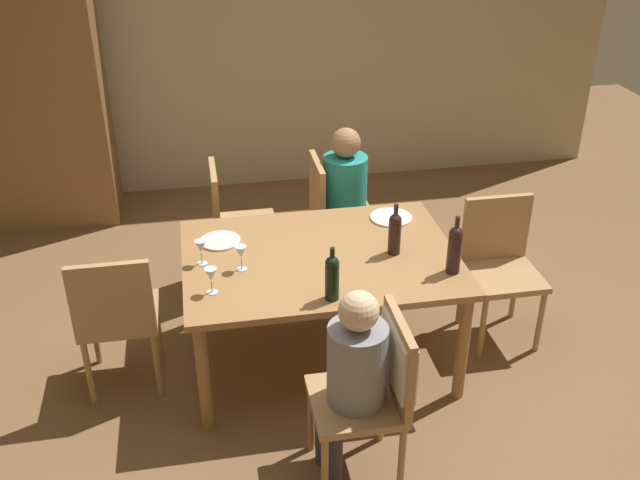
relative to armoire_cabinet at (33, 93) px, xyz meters
name	(u,v)px	position (x,y,z in m)	size (l,w,h in m)	color
ground_plane	(320,356)	(1.90, -2.33, -1.10)	(10.00, 10.00, 0.00)	brown
rear_room_partition	(262,38)	(1.90, 0.45, 0.25)	(6.40, 0.12, 2.70)	tan
armoire_cabinet	(33,93)	(0.00, 0.00, 0.00)	(1.18, 0.62, 2.18)	brown
dining_table	(320,266)	(1.90, -2.33, -0.44)	(1.59, 1.16, 0.74)	olive
chair_near	(382,377)	(2.02, -3.29, -0.50)	(0.46, 0.44, 0.92)	#A87F51
chair_far_right	(333,210)	(2.17, -1.37, -0.56)	(0.44, 0.44, 0.92)	#A87F51
chair_right_end	(500,259)	(3.07, -2.24, -0.56)	(0.44, 0.44, 0.92)	#A87F51
chair_far_left	(233,218)	(1.45, -1.37, -0.56)	(0.44, 0.44, 0.92)	#A87F51
chair_left_end	(117,313)	(0.72, -2.42, -0.56)	(0.44, 0.44, 0.92)	#A87F51
person_woman_host	(352,374)	(1.87, -3.29, -0.46)	(0.33, 0.29, 1.09)	#33333D
person_man_bearded	(348,193)	(2.28, -1.37, -0.44)	(0.36, 0.31, 1.15)	#33333D
wine_bottle_tall_green	(455,248)	(2.59, -2.65, -0.21)	(0.08, 0.08, 0.35)	black
wine_bottle_dark_red	(395,232)	(2.32, -2.38, -0.22)	(0.07, 0.07, 0.32)	black
wine_bottle_short_olive	(332,276)	(1.87, -2.79, -0.22)	(0.08, 0.08, 0.31)	black
wine_glass_near_left	(241,253)	(1.43, -2.41, -0.25)	(0.07, 0.07, 0.15)	silver
wine_glass_centre	(201,247)	(1.22, -2.30, -0.25)	(0.07, 0.07, 0.15)	silver
wine_glass_near_right	(211,276)	(1.26, -2.62, -0.25)	(0.07, 0.07, 0.15)	silver
dinner_plate_host	(391,217)	(2.43, -1.95, -0.35)	(0.27, 0.27, 0.01)	white
dinner_plate_guest_left	(220,241)	(1.33, -2.07, -0.35)	(0.24, 0.24, 0.01)	silver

